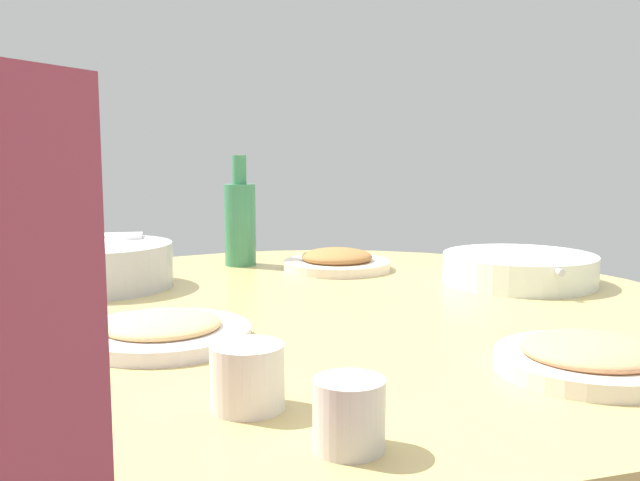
# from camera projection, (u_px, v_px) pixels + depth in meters

# --- Properties ---
(round_dining_table) EXTENTS (1.27, 1.27, 0.75)m
(round_dining_table) POSITION_uv_depth(u_px,v_px,m) (329.00, 369.00, 1.17)
(round_dining_table) COLOR #99999E
(round_dining_table) RESTS_ON ground
(rice_bowl) EXTENTS (0.27, 0.27, 0.09)m
(rice_bowl) POSITION_uv_depth(u_px,v_px,m) (100.00, 264.00, 1.32)
(rice_bowl) COLOR #B2B5BA
(rice_bowl) RESTS_ON round_dining_table
(soup_bowl) EXTENTS (0.29, 0.29, 0.06)m
(soup_bowl) POSITION_uv_depth(u_px,v_px,m) (519.00, 269.00, 1.36)
(soup_bowl) COLOR white
(soup_bowl) RESTS_ON round_dining_table
(dish_noodles) EXTENTS (0.24, 0.24, 0.04)m
(dish_noodles) POSITION_uv_depth(u_px,v_px,m) (162.00, 330.00, 0.96)
(dish_noodles) COLOR silver
(dish_noodles) RESTS_ON round_dining_table
(dish_shrimp) EXTENTS (0.22, 0.22, 0.04)m
(dish_shrimp) POSITION_uv_depth(u_px,v_px,m) (591.00, 357.00, 0.83)
(dish_shrimp) COLOR silver
(dish_shrimp) RESTS_ON round_dining_table
(dish_stirfry) EXTENTS (0.23, 0.23, 0.05)m
(dish_stirfry) POSITION_uv_depth(u_px,v_px,m) (337.00, 261.00, 1.51)
(dish_stirfry) COLOR silver
(dish_stirfry) RESTS_ON round_dining_table
(green_bottle) EXTENTS (0.07, 0.07, 0.24)m
(green_bottle) POSITION_uv_depth(u_px,v_px,m) (240.00, 221.00, 1.55)
(green_bottle) COLOR #3A8155
(green_bottle) RESTS_ON round_dining_table
(tea_cup_near) EXTENTS (0.07, 0.07, 0.07)m
(tea_cup_near) POSITION_uv_depth(u_px,v_px,m) (247.00, 377.00, 0.71)
(tea_cup_near) COLOR silver
(tea_cup_near) RESTS_ON round_dining_table
(tea_cup_far) EXTENTS (0.08, 0.08, 0.06)m
(tea_cup_far) POSITION_uv_depth(u_px,v_px,m) (26.00, 379.00, 0.71)
(tea_cup_far) COLOR beige
(tea_cup_far) RESTS_ON round_dining_table
(tea_cup_side) EXTENTS (0.06, 0.06, 0.06)m
(tea_cup_side) POSITION_uv_depth(u_px,v_px,m) (349.00, 414.00, 0.62)
(tea_cup_side) COLOR silver
(tea_cup_side) RESTS_ON round_dining_table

